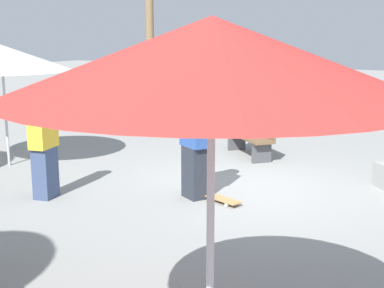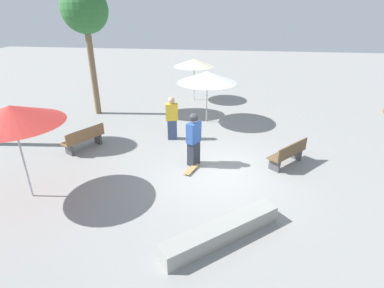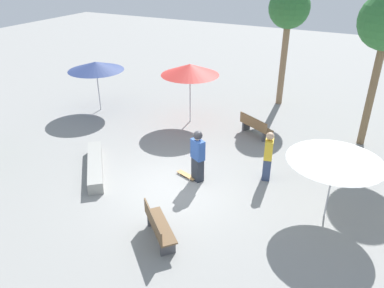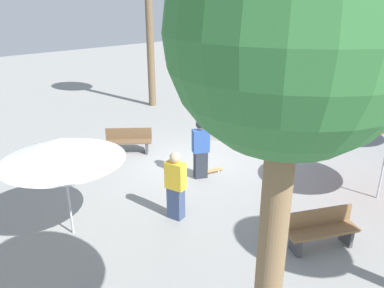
% 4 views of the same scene
% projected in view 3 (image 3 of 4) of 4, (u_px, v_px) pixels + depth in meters
% --- Properties ---
extents(ground_plane, '(60.00, 60.00, 0.00)m').
position_uv_depth(ground_plane, '(174.00, 188.00, 12.26)').
color(ground_plane, gray).
extents(skater_main, '(0.47, 0.55, 1.83)m').
position_uv_depth(skater_main, '(198.00, 154.00, 12.27)').
color(skater_main, '#282D38').
rests_on(skater_main, ground_plane).
extents(skateboard, '(0.44, 0.82, 0.07)m').
position_uv_depth(skateboard, '(186.00, 175.00, 12.88)').
color(skateboard, '#B7844C').
rests_on(skateboard, ground_plane).
extents(concrete_ledge, '(2.65, 2.36, 0.41)m').
position_uv_depth(concrete_ledge, '(95.00, 166.00, 13.15)').
color(concrete_ledge, gray).
rests_on(concrete_ledge, ground_plane).
extents(bench_near, '(1.40, 1.48, 0.85)m').
position_uv_depth(bench_near, '(158.00, 226.00, 9.91)').
color(bench_near, '#47474C').
rests_on(bench_near, ground_plane).
extents(bench_far, '(1.17, 1.61, 0.85)m').
position_uv_depth(bench_far, '(255.00, 126.00, 15.59)').
color(bench_far, '#47474C').
rests_on(bench_far, ground_plane).
extents(shade_umbrella_white, '(2.63, 2.63, 2.33)m').
position_uv_depth(shade_umbrella_white, '(337.00, 153.00, 10.06)').
color(shade_umbrella_white, '#B7B7BC').
rests_on(shade_umbrella_white, ground_plane).
extents(shade_umbrella_navy, '(2.60, 2.60, 2.37)m').
position_uv_depth(shade_umbrella_navy, '(96.00, 66.00, 17.39)').
color(shade_umbrella_navy, '#B7B7BC').
rests_on(shade_umbrella_navy, ground_plane).
extents(shade_umbrella_red, '(2.53, 2.53, 2.66)m').
position_uv_depth(shade_umbrella_red, '(190.00, 69.00, 15.99)').
color(shade_umbrella_red, '#B7B7BC').
rests_on(shade_umbrella_red, ground_plane).
extents(palm_tree_center_left, '(1.88, 1.88, 5.58)m').
position_uv_depth(palm_tree_center_left, '(289.00, 11.00, 17.10)').
color(palm_tree_center_left, '#896B4C').
rests_on(palm_tree_center_left, ground_plane).
extents(bystander_watching, '(0.52, 0.36, 1.74)m').
position_uv_depth(bystander_watching, '(268.00, 156.00, 12.41)').
color(bystander_watching, '#38476B').
rests_on(bystander_watching, ground_plane).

